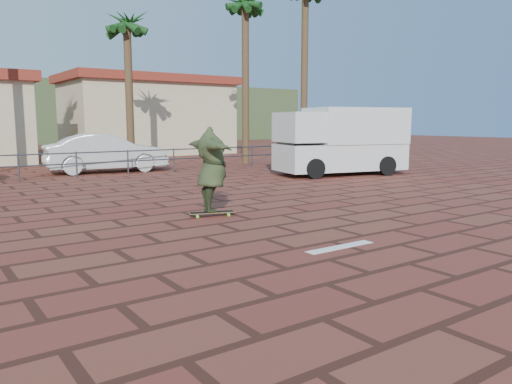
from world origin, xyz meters
TOP-DOWN VIEW (x-y plane):
  - ground at (0.00, 0.00)m, footprint 120.00×120.00m
  - paint_stripe at (0.70, -1.20)m, footprint 1.40×0.22m
  - guardrail at (0.00, 12.00)m, footprint 24.06×0.06m
  - palm_center at (3.50, 15.50)m, footprint 2.40×2.40m
  - palm_right at (9.00, 14.00)m, footprint 2.40×2.40m
  - building_east at (8.00, 24.00)m, footprint 10.60×6.60m
  - longboard at (0.32, 2.46)m, footprint 1.05×0.53m
  - skateboarder at (0.32, 2.46)m, footprint 1.02×2.42m
  - campervan at (9.11, 7.28)m, footprint 5.46×3.21m
  - car_white at (1.67, 13.59)m, footprint 5.05×2.23m
  - street_sign at (12.00, 10.00)m, footprint 0.42×0.14m

SIDE VIEW (x-z plane):
  - ground at x=0.00m, z-range 0.00..0.00m
  - paint_stripe at x=0.70m, z-range 0.00..0.01m
  - longboard at x=0.32m, z-range 0.03..0.13m
  - guardrail at x=0.00m, z-range 0.18..1.18m
  - car_white at x=1.67m, z-range 0.00..1.61m
  - skateboarder at x=0.32m, z-range 0.10..2.01m
  - campervan at x=9.11m, z-range 0.07..2.72m
  - street_sign at x=12.00m, z-range 0.42..2.50m
  - building_east at x=8.00m, z-range 0.04..5.04m
  - palm_center at x=3.50m, z-range 2.49..10.24m
  - palm_right at x=9.00m, z-range 3.06..12.11m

